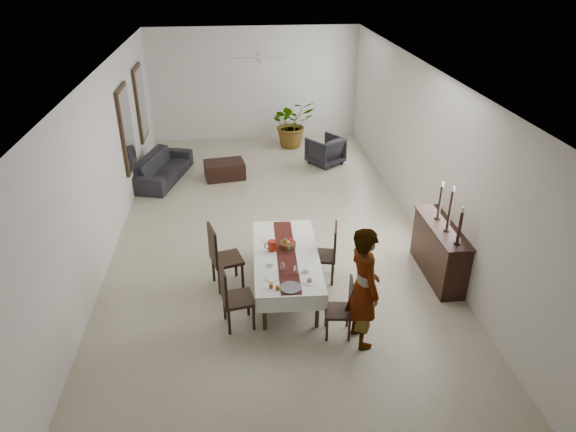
{
  "coord_description": "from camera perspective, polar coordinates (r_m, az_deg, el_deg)",
  "views": [
    {
      "loc": [
        -0.6,
        -8.85,
        5.11
      ],
      "look_at": [
        0.22,
        -1.17,
        1.05
      ],
      "focal_mm": 32.0,
      "sensor_mm": 36.0,
      "label": 1
    }
  ],
  "objects": [
    {
      "name": "teacup_right",
      "position": [
        7.92,
        2.01,
        -6.07
      ],
      "size": [
        0.08,
        0.08,
        0.05
      ],
      "primitive_type": "cylinder",
      "color": "silver",
      "rests_on": "saucer_right"
    },
    {
      "name": "candlestick_far_base",
      "position": [
        9.16,
        16.29,
        -0.21
      ],
      "size": [
        0.1,
        0.1,
        0.03
      ],
      "primitive_type": "cylinder",
      "color": "black",
      "rests_on": "sideboard_top"
    },
    {
      "name": "chair_right_near_leg_br",
      "position": [
        7.87,
        4.23,
        -11.01
      ],
      "size": [
        0.04,
        0.04,
        0.39
      ],
      "primitive_type": "cylinder",
      "rotation": [
        0.0,
        0.0,
        -0.12
      ],
      "color": "black",
      "rests_on": "floor"
    },
    {
      "name": "table_leg_br",
      "position": [
        9.45,
        1.74,
        -2.8
      ],
      "size": [
        0.06,
        0.06,
        0.62
      ],
      "primitive_type": "cylinder",
      "rotation": [
        0.0,
        0.0,
        -0.03
      ],
      "color": "black",
      "rests_on": "floor"
    },
    {
      "name": "saucer_left",
      "position": [
        8.09,
        -1.95,
        -5.48
      ],
      "size": [
        0.13,
        0.13,
        0.01
      ],
      "primitive_type": "cylinder",
      "color": "silver",
      "rests_on": "tablecloth_top"
    },
    {
      "name": "chair_right_near_leg_fl",
      "position": [
        7.65,
        6.82,
        -12.5
      ],
      "size": [
        0.04,
        0.04,
        0.39
      ],
      "primitive_type": "cylinder",
      "rotation": [
        0.0,
        0.0,
        -0.12
      ],
      "color": "black",
      "rests_on": "floor"
    },
    {
      "name": "teacup_left",
      "position": [
        8.08,
        -1.95,
        -5.35
      ],
      "size": [
        0.08,
        0.08,
        0.05
      ],
      "primitive_type": "cylinder",
      "color": "white",
      "rests_on": "saucer_left"
    },
    {
      "name": "fan_hub",
      "position": [
        12.07,
        -3.28,
        17.14
      ],
      "size": [
        0.16,
        0.16,
        0.08
      ],
      "primitive_type": "cylinder",
      "color": "white",
      "rests_on": "fan_rod"
    },
    {
      "name": "tablecloth_drape_right",
      "position": [
        8.48,
        3.33,
        -4.9
      ],
      "size": [
        0.08,
        2.3,
        0.27
      ],
      "primitive_type": "cube",
      "rotation": [
        0.0,
        0.0,
        -0.03
      ],
      "color": "white",
      "rests_on": "dining_table_top"
    },
    {
      "name": "sideboard_top",
      "position": [
        8.96,
        16.85,
        -1.16
      ],
      "size": [
        0.46,
        1.63,
        0.03
      ],
      "primitive_type": "cube",
      "color": "black",
      "rests_on": "sideboard_body"
    },
    {
      "name": "chair_right_far_leg_fr",
      "position": [
        9.03,
        5.05,
        -5.21
      ],
      "size": [
        0.05,
        0.05,
        0.44
      ],
      "primitive_type": "cylinder",
      "rotation": [
        0.0,
        0.0,
        -0.23
      ],
      "color": "black",
      "rests_on": "floor"
    },
    {
      "name": "fan_rod",
      "position": [
        12.04,
        -3.3,
        18.08
      ],
      "size": [
        0.04,
        0.04,
        0.2
      ],
      "primitive_type": "cylinder",
      "color": "silver",
      "rests_on": "ceiling"
    },
    {
      "name": "chair_left_far_seat",
      "position": [
        8.62,
        -6.8,
        -4.79
      ],
      "size": [
        0.6,
        0.6,
        0.06
      ],
      "primitive_type": "cube",
      "rotation": [
        0.0,
        0.0,
        -1.3
      ],
      "color": "black",
      "rests_on": "chair_left_far_leg_fl"
    },
    {
      "name": "candlestick_mid_candle",
      "position": [
        8.5,
        17.92,
        2.87
      ],
      "size": [
        0.04,
        0.04,
        0.08
      ],
      "primitive_type": "cylinder",
      "color": "beige",
      "rests_on": "candlestick_mid_shaft"
    },
    {
      "name": "mirror_frame_far",
      "position": [
        13.82,
        -16.06,
        11.96
      ],
      "size": [
        0.06,
        1.05,
        1.85
      ],
      "primitive_type": "cube",
      "color": "black",
      "rests_on": "wall_left"
    },
    {
      "name": "mirror_glass_far",
      "position": [
        13.81,
        -15.91,
        11.98
      ],
      "size": [
        0.01,
        0.9,
        1.7
      ],
      "primitive_type": "cube",
      "color": "silver",
      "rests_on": "mirror_frame_far"
    },
    {
      "name": "mirror_frame_near",
      "position": [
        11.84,
        -17.52,
        9.2
      ],
      "size": [
        0.06,
        1.05,
        1.85
      ],
      "primitive_type": "cube",
      "color": "black",
      "rests_on": "wall_left"
    },
    {
      "name": "red_pitcher",
      "position": [
        8.42,
        -1.79,
        -3.33
      ],
      "size": [
        0.14,
        0.14,
        0.18
      ],
      "primitive_type": "cylinder",
      "rotation": [
        0.0,
        0.0,
        -0.03
      ],
      "color": "maroon",
      "rests_on": "tablecloth_top"
    },
    {
      "name": "table_runner",
      "position": [
        8.36,
        -0.21,
        -4.26
      ],
      "size": [
        0.38,
        2.24,
        0.0
      ],
      "primitive_type": "cube",
      "rotation": [
        0.0,
        0.0,
        -0.03
      ],
      "color": "#561D18",
      "rests_on": "tablecloth_top"
    },
    {
      "name": "fan_blade_s",
      "position": [
        11.73,
        -3.18,
        16.83
      ],
      "size": [
        0.1,
        0.55,
        0.01
      ],
      "primitive_type": "cube",
      "color": "silver",
      "rests_on": "fan_hub"
    },
    {
      "name": "candlestick_far_shaft",
      "position": [
        9.03,
        16.54,
        1.5
      ],
      "size": [
        0.05,
        0.05,
        0.58
      ],
      "primitive_type": "cylinder",
      "color": "black",
      "rests_on": "candlestick_far_base"
    },
    {
      "name": "floor",
      "position": [
        10.24,
        -1.92,
        -2.22
      ],
      "size": [
        6.0,
        12.0,
        0.0
      ],
      "primitive_type": "cube",
      "color": "#B9B093",
      "rests_on": "ground"
    },
    {
      "name": "table_leg_fl",
      "position": [
        7.73,
        -2.62,
        -10.68
      ],
      "size": [
        0.06,
        0.06,
        0.62
      ],
      "primitive_type": "cylinder",
      "rotation": [
        0.0,
        0.0,
        -0.03
      ],
      "color": "black",
      "rests_on": "floor"
    },
    {
      "name": "armchair",
      "position": [
        13.6,
        4.17,
        7.27
      ],
      "size": [
        1.11,
        1.12,
        0.74
      ],
      "primitive_type": "imported",
      "rotation": [
        0.0,
        0.0,
        3.75
      ],
      "color": "#242227",
      "rests_on": "floor"
    },
    {
      "name": "wall_back",
      "position": [
        15.28,
        -3.78,
        14.39
      ],
      "size": [
        6.0,
        0.02,
        3.2
      ],
      "primitive_type": "cube",
      "color": "silver",
      "rests_on": "floor"
    },
    {
      "name": "chair_left_near_leg_bl",
      "position": [
        8.08,
        -4.45,
        -9.61
      ],
      "size": [
        0.05,
        0.05,
        0.45
      ],
      "primitive_type": "cylinder",
      "rotation": [
        0.0,
        0.0,
        0.18
      ],
      "color": "black",
      "rests_on": "floor"
    },
    {
      "name": "jam_jar_a",
      "position": [
        7.54,
        -1.19,
        -7.98
      ],
      "size": [
        0.06,
        0.06,
        0.07
      ],
      "primitive_type": "cylinder",
      "color": "#8B5214",
      "rests_on": "tablecloth_top"
    },
    {
      "name": "mirror_glass_near",
      "position": [
        11.83,
        -17.36,
        9.21
      ],
      "size": [
        0.01,
        0.9,
        1.7
      ],
      "primitive_type": "cube",
      "color": "white",
      "rests_on": "mirror_frame_near"
    },
    {
      "name": "candlestick_near_shaft",
      "position": [
        8.36,
        18.54,
        -1.2
      ],
      "size": [
        0.05,
        0.05,
        0.52
      ],
      "primitive_type": "cylinder",
      "color": "black",
      "rests_on": "candlestick_near_base"
    },
    {
      "name": "wine_glass_near",
      "position": [
        7.85,
        0.88,
        -6.01
      ],
      "size": [
        0.06,
        0.06,
        0.15
      ],
      "primitive_type": "cylinder",
      "color": "white",
      "rests_on": "tablecloth_top"
    },
    {
      "name": "tablecloth_top",
      "position": [
        8.37,
        -0.21,
        -4.3
      ],
      "size": [
        1.13,
        2.33,
        0.01
      ],
      "primitive_type": "cube",
      "rotation": [
        0.0,
        0.0,
        -0.03
      ],
      "color": "white",
      "rests_on": "dining_table_top"
    },
    {
      "name": "chair_right_far_leg_bl",
      "position": [
        8.74,
        2.58,
        -6.35
      ],
      "size": [
        0.05,
        0.05,
        0.44
      ],
      "primitive_type": "cylinder",
      "rotation": [
        0.0,
        0.0,
        -0.23
      ],
      "color": "black",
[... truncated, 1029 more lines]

